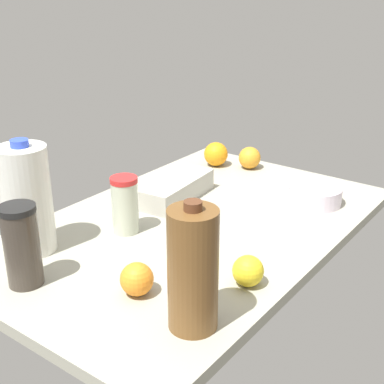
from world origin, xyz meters
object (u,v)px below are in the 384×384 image
at_px(orange_near_front, 137,279).
at_px(egg_carton, 177,189).
at_px(milk_jug, 27,200).
at_px(chocolate_milk_jug, 193,270).
at_px(tumbler_cup, 125,205).
at_px(orange_beside_bowl, 250,158).
at_px(shaker_bottle, 22,246).
at_px(lemon_by_jug, 248,271).
at_px(orange_far_back, 216,154).
at_px(mixing_bowl, 315,195).

bearing_deg(orange_near_front, egg_carton, -151.35).
distance_m(milk_jug, orange_near_front, 0.37).
height_order(chocolate_milk_jug, tumbler_cup, chocolate_milk_jug).
bearing_deg(orange_beside_bowl, egg_carton, -5.04).
relative_size(tumbler_cup, orange_near_front, 2.11).
relative_size(shaker_bottle, orange_beside_bowl, 2.45).
height_order(orange_beside_bowl, lemon_by_jug, orange_beside_bowl).
relative_size(tumbler_cup, orange_far_back, 1.81).
bearing_deg(orange_beside_bowl, chocolate_milk_jug, 24.17).
distance_m(chocolate_milk_jug, lemon_by_jug, 0.22).
height_order(chocolate_milk_jug, shaker_bottle, chocolate_milk_jug).
bearing_deg(egg_carton, milk_jug, -16.72).
height_order(chocolate_milk_jug, mixing_bowl, chocolate_milk_jug).
bearing_deg(tumbler_cup, milk_jug, -29.06).
bearing_deg(mixing_bowl, shaker_bottle, -22.16).
xyz_separation_m(chocolate_milk_jug, orange_beside_bowl, (-0.88, -0.39, -0.09)).
bearing_deg(tumbler_cup, orange_beside_bowl, 179.28).
bearing_deg(milk_jug, chocolate_milk_jug, 88.83).
distance_m(orange_far_back, lemon_by_jug, 0.82).
relative_size(egg_carton, tumbler_cup, 1.79).
xyz_separation_m(orange_beside_bowl, orange_near_front, (0.86, 0.23, -0.00)).
height_order(shaker_bottle, egg_carton, shaker_bottle).
height_order(egg_carton, lemon_by_jug, lemon_by_jug).
height_order(milk_jug, orange_near_front, milk_jug).
bearing_deg(egg_carton, chocolate_milk_jug, 35.53).
height_order(shaker_bottle, mixing_bowl, shaker_bottle).
relative_size(orange_far_back, orange_beside_bowl, 1.10).
xyz_separation_m(egg_carton, milk_jug, (0.48, -0.10, 0.11)).
xyz_separation_m(chocolate_milk_jug, orange_far_back, (-0.83, -0.51, -0.09)).
distance_m(mixing_bowl, orange_far_back, 0.46).
bearing_deg(mixing_bowl, orange_beside_bowl, -115.17).
relative_size(tumbler_cup, lemon_by_jug, 2.19).
bearing_deg(egg_carton, mixing_bowl, 117.10).
bearing_deg(lemon_by_jug, mixing_bowl, -171.73).
bearing_deg(tumbler_cup, orange_far_back, -169.80).
bearing_deg(shaker_bottle, mixing_bowl, 157.84).
bearing_deg(orange_beside_bowl, orange_near_front, 14.75).
bearing_deg(tumbler_cup, chocolate_milk_jug, 60.02).
bearing_deg(shaker_bottle, orange_far_back, -173.45).
xyz_separation_m(egg_carton, orange_near_front, (0.48, 0.26, 0.00)).
height_order(mixing_bowl, orange_near_front, orange_near_front).
distance_m(lemon_by_jug, orange_near_front, 0.25).
relative_size(chocolate_milk_jug, lemon_by_jug, 3.78).
xyz_separation_m(mixing_bowl, milk_jug, (0.71, -0.46, 0.11)).
relative_size(egg_carton, orange_near_front, 3.77).
bearing_deg(orange_beside_bowl, mixing_bowl, 64.83).
distance_m(chocolate_milk_jug, orange_beside_bowl, 0.97).
bearing_deg(chocolate_milk_jug, tumbler_cup, -119.98).
distance_m(shaker_bottle, lemon_by_jug, 0.51).
distance_m(egg_carton, orange_beside_bowl, 0.39).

